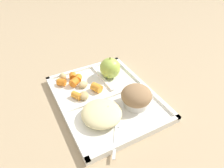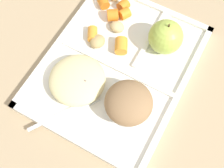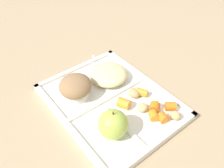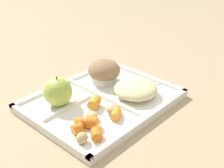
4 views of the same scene
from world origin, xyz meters
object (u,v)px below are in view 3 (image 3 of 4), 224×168
object	(u,v)px
lunch_tray	(111,102)
plastic_fork	(94,71)
green_apple	(113,124)
bran_muffin	(76,87)

from	to	relation	value
lunch_tray	plastic_fork	bearing A→B (deg)	-15.64
green_apple	bran_muffin	xyz separation A→B (m)	(0.17, 0.00, -0.00)
green_apple	bran_muffin	size ratio (longest dim) A/B	0.87
plastic_fork	bran_muffin	bearing A→B (deg)	119.43
lunch_tray	green_apple	xyz separation A→B (m)	(-0.09, 0.06, 0.04)
lunch_tray	bran_muffin	distance (m)	0.11
bran_muffin	lunch_tray	bearing A→B (deg)	-139.93
green_apple	plastic_fork	bearing A→B (deg)	-24.25
lunch_tray	plastic_fork	size ratio (longest dim) A/B	2.78
lunch_tray	green_apple	size ratio (longest dim) A/B	4.64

